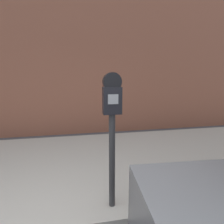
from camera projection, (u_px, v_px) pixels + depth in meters
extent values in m
cube|color=#ADAAA3|center=(70.00, 166.00, 3.12)|extent=(24.00, 2.80, 0.15)
cube|color=#935642|center=(69.00, 34.00, 4.64)|extent=(24.00, 0.30, 5.50)
cylinder|color=#2D2D30|center=(112.00, 162.00, 1.96)|extent=(0.07, 0.07, 1.11)
cube|color=black|center=(112.00, 101.00, 1.82)|extent=(0.19, 0.12, 0.28)
cube|color=gray|center=(113.00, 99.00, 1.76)|extent=(0.11, 0.01, 0.10)
cylinder|color=black|center=(112.00, 82.00, 1.78)|extent=(0.19, 0.10, 0.19)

